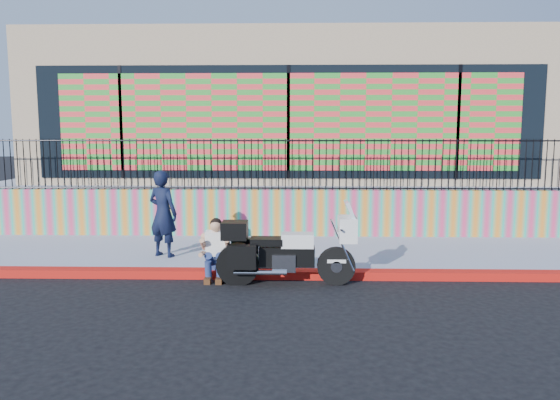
{
  "coord_description": "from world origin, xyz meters",
  "views": [
    {
      "loc": [
        0.15,
        -9.6,
        2.66
      ],
      "look_at": [
        -0.13,
        1.2,
        1.27
      ],
      "focal_mm": 35.0,
      "sensor_mm": 36.0,
      "label": 1
    }
  ],
  "objects": [
    {
      "name": "police_motorcycle",
      "position": [
        -0.02,
        -0.4,
        0.62
      ],
      "size": [
        2.36,
        0.78,
        1.47
      ],
      "color": "black",
      "rests_on": "ground"
    },
    {
      "name": "mural_wall",
      "position": [
        0.0,
        3.25,
        0.7
      ],
      "size": [
        16.0,
        0.2,
        1.1
      ],
      "primitive_type": "cube",
      "color": "#D53867",
      "rests_on": "sidewalk"
    },
    {
      "name": "seated_man",
      "position": [
        -1.25,
        -0.1,
        0.45
      ],
      "size": [
        0.54,
        0.71,
        1.06
      ],
      "color": "navy",
      "rests_on": "ground"
    },
    {
      "name": "elevated_platform",
      "position": [
        0.0,
        8.35,
        0.62
      ],
      "size": [
        16.0,
        10.0,
        1.25
      ],
      "primitive_type": "cube",
      "color": "#969DB4",
      "rests_on": "ground"
    },
    {
      "name": "metal_fence",
      "position": [
        0.0,
        3.25,
        1.85
      ],
      "size": [
        15.8,
        0.04,
        1.2
      ],
      "primitive_type": null,
      "color": "black",
      "rests_on": "mural_wall"
    },
    {
      "name": "sidewalk",
      "position": [
        0.0,
        1.65,
        0.07
      ],
      "size": [
        16.0,
        3.0,
        0.15
      ],
      "primitive_type": "cube",
      "color": "#969DB4",
      "rests_on": "ground"
    },
    {
      "name": "storefront_building",
      "position": [
        0.0,
        8.13,
        3.25
      ],
      "size": [
        14.0,
        8.06,
        4.0
      ],
      "color": "tan",
      "rests_on": "elevated_platform"
    },
    {
      "name": "ground",
      "position": [
        0.0,
        0.0,
        0.0
      ],
      "size": [
        90.0,
        90.0,
        0.0
      ],
      "primitive_type": "plane",
      "color": "black",
      "rests_on": "ground"
    },
    {
      "name": "police_officer",
      "position": [
        -2.45,
        1.03,
        1.01
      ],
      "size": [
        0.74,
        0.64,
        1.73
      ],
      "primitive_type": "imported",
      "rotation": [
        0.0,
        0.0,
        2.72
      ],
      "color": "black",
      "rests_on": "sidewalk"
    },
    {
      "name": "red_curb",
      "position": [
        0.0,
        0.0,
        0.07
      ],
      "size": [
        16.0,
        0.3,
        0.15
      ],
      "primitive_type": "cube",
      "color": "red",
      "rests_on": "ground"
    }
  ]
}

